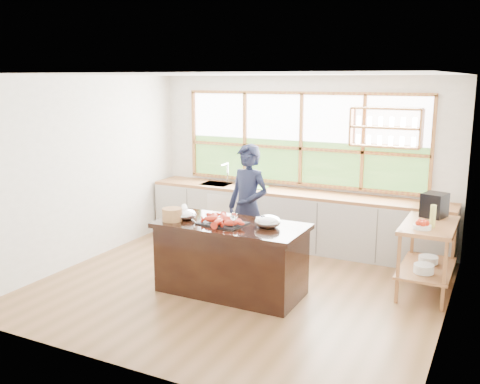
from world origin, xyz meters
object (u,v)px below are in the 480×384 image
Objects in this scene: cook at (248,208)px; wicker_basket at (172,215)px; island at (231,258)px; espresso_machine at (434,205)px.

cook is 7.10× the size of wicker_basket.
island is 0.92m from wicker_basket.
espresso_machine reaches higher than island.
cook reaches higher than espresso_machine.
cook reaches higher than wicker_basket.
cook is 2.46m from espresso_machine.
cook is at bearing 64.48° from wicker_basket.
wicker_basket is (-2.91, -1.68, -0.08)m from espresso_machine.
cook is at bearing -149.40° from espresso_machine.
cook is (-0.20, 0.89, 0.43)m from island.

